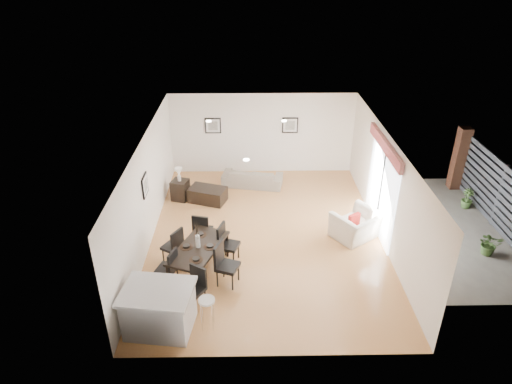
{
  "coord_description": "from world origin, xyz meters",
  "views": [
    {
      "loc": [
        -0.44,
        -10.04,
        6.75
      ],
      "look_at": [
        -0.26,
        0.4,
        1.12
      ],
      "focal_mm": 32.0,
      "sensor_mm": 36.0,
      "label": 1
    }
  ],
  "objects_px": {
    "dining_chair_foot": "(202,229)",
    "side_table": "(180,190)",
    "dining_chair_head": "(196,284)",
    "coffee_table": "(208,195)",
    "sofa": "(252,177)",
    "bar_stool": "(207,303)",
    "armchair": "(356,225)",
    "dining_chair_efar": "(226,241)",
    "dining_chair_wnear": "(170,266)",
    "dining_chair_wfar": "(174,244)",
    "dining_chair_enear": "(224,262)",
    "dining_table": "(198,249)",
    "kitchen_island": "(159,309)"
  },
  "relations": [
    {
      "from": "kitchen_island",
      "to": "armchair",
      "type": "bearing_deg",
      "value": 42.29
    },
    {
      "from": "armchair",
      "to": "dining_chair_efar",
      "type": "relative_size",
      "value": 1.16
    },
    {
      "from": "armchair",
      "to": "dining_chair_efar",
      "type": "bearing_deg",
      "value": -19.96
    },
    {
      "from": "dining_chair_enear",
      "to": "bar_stool",
      "type": "distance_m",
      "value": 1.4
    },
    {
      "from": "side_table",
      "to": "bar_stool",
      "type": "relative_size",
      "value": 0.87
    },
    {
      "from": "kitchen_island",
      "to": "bar_stool",
      "type": "xyz_separation_m",
      "value": [
        0.94,
        -0.0,
        0.13
      ]
    },
    {
      "from": "dining_chair_head",
      "to": "coffee_table",
      "type": "relative_size",
      "value": 0.85
    },
    {
      "from": "sofa",
      "to": "dining_table",
      "type": "height_order",
      "value": "dining_table"
    },
    {
      "from": "dining_table",
      "to": "dining_chair_wfar",
      "type": "distance_m",
      "value": 0.73
    },
    {
      "from": "dining_table",
      "to": "dining_chair_enear",
      "type": "xyz_separation_m",
      "value": [
        0.6,
        -0.39,
        -0.06
      ]
    },
    {
      "from": "coffee_table",
      "to": "dining_chair_efar",
      "type": "bearing_deg",
      "value": -57.89
    },
    {
      "from": "side_table",
      "to": "kitchen_island",
      "type": "distance_m",
      "value": 5.32
    },
    {
      "from": "armchair",
      "to": "dining_table",
      "type": "xyz_separation_m",
      "value": [
        -3.96,
        -1.39,
        0.27
      ]
    },
    {
      "from": "dining_chair_head",
      "to": "coffee_table",
      "type": "height_order",
      "value": "dining_chair_head"
    },
    {
      "from": "dining_chair_wnear",
      "to": "dining_chair_wfar",
      "type": "bearing_deg",
      "value": -161.36
    },
    {
      "from": "sofa",
      "to": "dining_table",
      "type": "xyz_separation_m",
      "value": [
        -1.28,
        -4.42,
        0.36
      ]
    },
    {
      "from": "sofa",
      "to": "side_table",
      "type": "xyz_separation_m",
      "value": [
        -2.18,
        -0.88,
        0.03
      ]
    },
    {
      "from": "sofa",
      "to": "dining_chair_head",
      "type": "height_order",
      "value": "dining_chair_head"
    },
    {
      "from": "sofa",
      "to": "kitchen_island",
      "type": "relative_size",
      "value": 1.27
    },
    {
      "from": "dining_chair_wfar",
      "to": "bar_stool",
      "type": "bearing_deg",
      "value": 54.76
    },
    {
      "from": "bar_stool",
      "to": "dining_table",
      "type": "bearing_deg",
      "value": 100.54
    },
    {
      "from": "dining_chair_efar",
      "to": "sofa",
      "type": "bearing_deg",
      "value": 8.67
    },
    {
      "from": "armchair",
      "to": "bar_stool",
      "type": "bearing_deg",
      "value": 5.46
    },
    {
      "from": "coffee_table",
      "to": "side_table",
      "type": "xyz_separation_m",
      "value": [
        -0.83,
        0.14,
        0.1
      ]
    },
    {
      "from": "dining_chair_foot",
      "to": "dining_chair_enear",
      "type": "bearing_deg",
      "value": 125.94
    },
    {
      "from": "dining_chair_foot",
      "to": "armchair",
      "type": "bearing_deg",
      "value": -162.2
    },
    {
      "from": "dining_chair_enear",
      "to": "dining_chair_efar",
      "type": "distance_m",
      "value": 0.85
    },
    {
      "from": "dining_chair_head",
      "to": "side_table",
      "type": "bearing_deg",
      "value": 133.69
    },
    {
      "from": "side_table",
      "to": "dining_chair_wfar",
      "type": "bearing_deg",
      "value": -84.79
    },
    {
      "from": "dining_chair_foot",
      "to": "kitchen_island",
      "type": "bearing_deg",
      "value": 91.04
    },
    {
      "from": "side_table",
      "to": "dining_chair_wnear",
      "type": "bearing_deg",
      "value": -85.77
    },
    {
      "from": "dining_chair_foot",
      "to": "kitchen_island",
      "type": "distance_m",
      "value": 2.89
    },
    {
      "from": "dining_chair_efar",
      "to": "dining_chair_foot",
      "type": "distance_m",
      "value": 0.86
    },
    {
      "from": "dining_table",
      "to": "side_table",
      "type": "xyz_separation_m",
      "value": [
        -0.9,
        3.54,
        -0.33
      ]
    },
    {
      "from": "dining_chair_enear",
      "to": "bar_stool",
      "type": "height_order",
      "value": "dining_chair_enear"
    },
    {
      "from": "side_table",
      "to": "armchair",
      "type": "bearing_deg",
      "value": -23.84
    },
    {
      "from": "dining_table",
      "to": "dining_chair_efar",
      "type": "height_order",
      "value": "dining_chair_efar"
    },
    {
      "from": "armchair",
      "to": "dining_chair_efar",
      "type": "xyz_separation_m",
      "value": [
        -3.36,
        -0.94,
        0.18
      ]
    },
    {
      "from": "dining_table",
      "to": "armchair",
      "type": "bearing_deg",
      "value": 40.4
    },
    {
      "from": "dining_chair_wfar",
      "to": "side_table",
      "type": "relative_size",
      "value": 1.51
    },
    {
      "from": "dining_chair_foot",
      "to": "side_table",
      "type": "height_order",
      "value": "dining_chair_foot"
    },
    {
      "from": "dining_chair_wfar",
      "to": "dining_chair_enear",
      "type": "relative_size",
      "value": 0.9
    },
    {
      "from": "dining_chair_efar",
      "to": "coffee_table",
      "type": "xyz_separation_m",
      "value": [
        -0.67,
        2.94,
        -0.33
      ]
    },
    {
      "from": "sofa",
      "to": "coffee_table",
      "type": "height_order",
      "value": "sofa"
    },
    {
      "from": "dining_chair_efar",
      "to": "dining_chair_head",
      "type": "xyz_separation_m",
      "value": [
        -0.56,
        -1.52,
        -0.04
      ]
    },
    {
      "from": "coffee_table",
      "to": "sofa",
      "type": "bearing_deg",
      "value": 56.3
    },
    {
      "from": "sofa",
      "to": "side_table",
      "type": "height_order",
      "value": "side_table"
    },
    {
      "from": "coffee_table",
      "to": "kitchen_island",
      "type": "bearing_deg",
      "value": -76.75
    },
    {
      "from": "sofa",
      "to": "side_table",
      "type": "bearing_deg",
      "value": 32.26
    },
    {
      "from": "dining_chair_wnear",
      "to": "coffee_table",
      "type": "bearing_deg",
      "value": -169.73
    }
  ]
}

